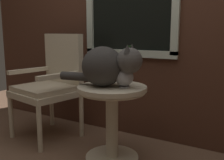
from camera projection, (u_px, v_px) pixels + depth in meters
name	position (u px, v px, depth m)	size (l,w,h in m)	color
back_wall	(138.00, 6.00, 2.57)	(4.00, 0.07, 2.60)	#47281C
wicker_side_table	(112.00, 110.00, 2.17)	(0.56, 0.56, 0.63)	beige
wicker_chair	(52.00, 82.00, 2.69)	(0.65, 0.63, 1.04)	beige
cat	(107.00, 66.00, 2.09)	(0.70, 0.36, 0.34)	#33302D
pewter_vase_with_ivy	(124.00, 75.00, 2.07)	(0.14, 0.14, 0.32)	#99999E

